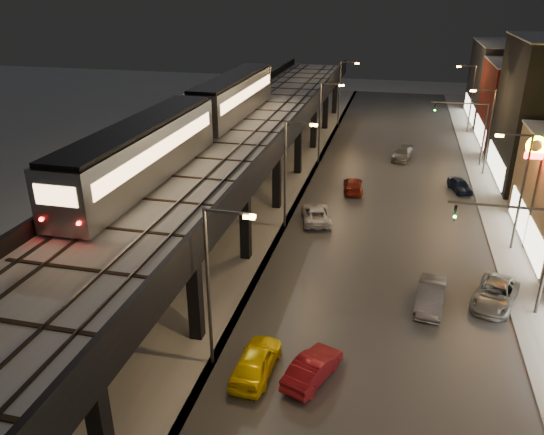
# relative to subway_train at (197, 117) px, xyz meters

# --- Properties ---
(road_surface) EXTENTS (17.00, 120.00, 0.06)m
(road_surface) POSITION_rel_subway_train_xyz_m (16.00, 2.60, -8.48)
(road_surface) COLOR #46474D
(road_surface) RESTS_ON ground
(sidewalk_right) EXTENTS (4.00, 120.00, 0.14)m
(sidewalk_right) POSITION_rel_subway_train_xyz_m (26.00, 2.60, -8.44)
(sidewalk_right) COLOR #9FA1A8
(sidewalk_right) RESTS_ON ground
(under_viaduct_pavement) EXTENTS (11.00, 120.00, 0.06)m
(under_viaduct_pavement) POSITION_rel_subway_train_xyz_m (2.50, 2.60, -8.48)
(under_viaduct_pavement) COLOR #9FA1A8
(under_viaduct_pavement) RESTS_ON ground
(elevated_viaduct) EXTENTS (9.00, 100.00, 6.30)m
(elevated_viaduct) POSITION_rel_subway_train_xyz_m (2.50, -0.55, -2.90)
(elevated_viaduct) COLOR black
(elevated_viaduct) RESTS_ON ground
(viaduct_trackbed) EXTENTS (8.40, 100.00, 0.32)m
(viaduct_trackbed) POSITION_rel_subway_train_xyz_m (2.49, -0.43, -2.13)
(viaduct_trackbed) COLOR #B2B7C1
(viaduct_trackbed) RESTS_ON elevated_viaduct
(viaduct_parapet_streetside) EXTENTS (0.30, 100.00, 1.10)m
(viaduct_parapet_streetside) POSITION_rel_subway_train_xyz_m (6.85, -0.40, -1.66)
(viaduct_parapet_streetside) COLOR black
(viaduct_parapet_streetside) RESTS_ON elevated_viaduct
(viaduct_parapet_far) EXTENTS (0.30, 100.00, 1.10)m
(viaduct_parapet_far) POSITION_rel_subway_train_xyz_m (-1.85, -0.40, -1.66)
(viaduct_parapet_far) COLOR black
(viaduct_parapet_far) RESTS_ON elevated_viaduct
(building_e) EXTENTS (12.20, 12.20, 10.16)m
(building_e) POSITION_rel_subway_train_xyz_m (32.49, 29.60, -3.43)
(building_e) COLOR maroon
(building_e) RESTS_ON ground
(building_f) EXTENTS (12.20, 16.20, 11.16)m
(building_f) POSITION_rel_subway_train_xyz_m (32.49, 43.60, -2.94)
(building_f) COLOR black
(building_f) RESTS_ON ground
(streetlight_left_1) EXTENTS (2.57, 0.28, 9.00)m
(streetlight_left_1) POSITION_rel_subway_train_xyz_m (8.07, -19.40, -3.28)
(streetlight_left_1) COLOR #38383A
(streetlight_left_1) RESTS_ON ground
(streetlight_left_2) EXTENTS (2.57, 0.28, 9.00)m
(streetlight_left_2) POSITION_rel_subway_train_xyz_m (8.07, -1.40, -3.28)
(streetlight_left_2) COLOR #38383A
(streetlight_left_2) RESTS_ON ground
(streetlight_right_2) EXTENTS (2.56, 0.28, 9.00)m
(streetlight_right_2) POSITION_rel_subway_train_xyz_m (25.23, -1.40, -3.28)
(streetlight_right_2) COLOR #38383A
(streetlight_right_2) RESTS_ON ground
(streetlight_left_3) EXTENTS (2.57, 0.28, 9.00)m
(streetlight_left_3) POSITION_rel_subway_train_xyz_m (8.07, 16.60, -3.28)
(streetlight_left_3) COLOR #38383A
(streetlight_left_3) RESTS_ON ground
(streetlight_right_3) EXTENTS (2.56, 0.28, 9.00)m
(streetlight_right_3) POSITION_rel_subway_train_xyz_m (25.23, 16.60, -3.28)
(streetlight_right_3) COLOR #38383A
(streetlight_right_3) RESTS_ON ground
(streetlight_left_4) EXTENTS (2.57, 0.28, 9.00)m
(streetlight_left_4) POSITION_rel_subway_train_xyz_m (8.07, 34.60, -3.28)
(streetlight_left_4) COLOR #38383A
(streetlight_left_4) RESTS_ON ground
(streetlight_right_4) EXTENTS (2.56, 0.28, 9.00)m
(streetlight_right_4) POSITION_rel_subway_train_xyz_m (25.23, 34.60, -3.28)
(streetlight_right_4) COLOR #38383A
(streetlight_right_4) RESTS_ON ground
(traffic_light_rig_a) EXTENTS (6.10, 0.34, 7.00)m
(traffic_light_rig_a) POSITION_rel_subway_train_xyz_m (24.34, -10.40, -4.01)
(traffic_light_rig_a) COLOR #38383A
(traffic_light_rig_a) RESTS_ON ground
(traffic_light_rig_b) EXTENTS (6.10, 0.34, 7.00)m
(traffic_light_rig_b) POSITION_rel_subway_train_xyz_m (24.34, 19.60, -4.01)
(traffic_light_rig_b) COLOR #38383A
(traffic_light_rig_b) RESTS_ON ground
(subway_train) EXTENTS (3.18, 39.11, 3.81)m
(subway_train) POSITION_rel_subway_train_xyz_m (0.00, 0.00, 0.00)
(subway_train) COLOR gray
(subway_train) RESTS_ON viaduct_trackbed
(car_taxi) EXTENTS (2.02, 4.59, 1.54)m
(car_taxi) POSITION_rel_subway_train_xyz_m (10.28, -19.65, -7.74)
(car_taxi) COLOR #FFDE07
(car_taxi) RESTS_ON ground
(car_near_white) EXTENTS (2.77, 4.40, 1.37)m
(car_near_white) POSITION_rel_subway_train_xyz_m (13.19, -19.41, -7.83)
(car_near_white) COLOR maroon
(car_near_white) RESTS_ON ground
(car_mid_silver) EXTENTS (3.38, 5.32, 1.37)m
(car_mid_silver) POSITION_rel_subway_train_xyz_m (10.17, 0.29, -7.83)
(car_mid_silver) COLOR silver
(car_mid_silver) RESTS_ON ground
(car_mid_dark) EXTENTS (2.31, 4.60, 1.28)m
(car_mid_dark) POSITION_rel_subway_train_xyz_m (12.53, 8.24, -7.87)
(car_mid_dark) COLOR maroon
(car_mid_dark) RESTS_ON ground
(car_onc_silver) EXTENTS (2.16, 4.78, 1.52)m
(car_onc_silver) POSITION_rel_subway_train_xyz_m (19.20, -11.08, -7.75)
(car_onc_silver) COLOR #4B4E57
(car_onc_silver) RESTS_ON ground
(car_onc_dark) EXTENTS (3.78, 5.45, 1.38)m
(car_onc_dark) POSITION_rel_subway_train_xyz_m (23.17, -9.81, -7.82)
(car_onc_dark) COLOR gray
(car_onc_dark) RESTS_ON ground
(car_onc_white) EXTENTS (2.75, 4.88, 1.34)m
(car_onc_white) POSITION_rel_subway_train_xyz_m (17.06, 20.16, -7.84)
(car_onc_white) COLOR slate
(car_onc_white) RESTS_ON ground
(car_onc_red) EXTENTS (2.52, 3.95, 1.25)m
(car_onc_red) POSITION_rel_subway_train_xyz_m (22.67, 10.70, -7.89)
(car_onc_red) COLOR #111B38
(car_onc_red) RESTS_ON ground
(sign_mcdonalds) EXTENTS (2.62, 0.41, 8.82)m
(sign_mcdonalds) POSITION_rel_subway_train_xyz_m (26.50, -1.02, -1.51)
(sign_mcdonalds) COLOR #38383A
(sign_mcdonalds) RESTS_ON ground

